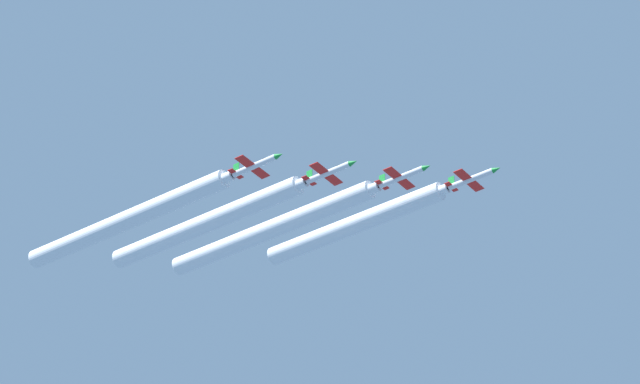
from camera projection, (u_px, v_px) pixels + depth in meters
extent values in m
cylinder|color=silver|center=(471.00, 179.00, 302.60)|extent=(1.08, 9.30, 1.08)
cone|color=#198C33|center=(497.00, 169.00, 299.96)|extent=(1.02, 1.57, 1.02)
ellipsoid|color=black|center=(480.00, 173.00, 301.86)|extent=(0.59, 2.15, 0.48)
cube|color=red|center=(469.00, 180.00, 302.78)|extent=(7.83, 1.86, 0.12)
cube|color=red|center=(451.00, 187.00, 304.65)|extent=(3.33, 1.08, 0.12)
cube|color=#198C33|center=(451.00, 180.00, 305.38)|extent=(0.10, 1.27, 1.66)
cylinder|color=black|center=(448.00, 188.00, 304.98)|extent=(0.81, 0.59, 0.81)
cylinder|color=silver|center=(401.00, 177.00, 299.10)|extent=(1.08, 9.30, 1.08)
cone|color=#198C33|center=(427.00, 167.00, 296.46)|extent=(1.02, 1.57, 1.02)
ellipsoid|color=black|center=(411.00, 171.00, 298.37)|extent=(0.59, 2.15, 0.48)
cube|color=red|center=(399.00, 178.00, 299.28)|extent=(7.83, 1.86, 0.12)
cube|color=red|center=(382.00, 185.00, 301.16)|extent=(3.33, 1.08, 0.12)
cube|color=#198C33|center=(382.00, 179.00, 301.89)|extent=(0.10, 1.27, 1.66)
cylinder|color=black|center=(379.00, 186.00, 301.48)|extent=(0.81, 0.59, 0.81)
cylinder|color=silver|center=(328.00, 173.00, 295.40)|extent=(1.08, 9.30, 1.08)
cone|color=#198C33|center=(353.00, 162.00, 292.76)|extent=(1.02, 1.57, 1.02)
ellipsoid|color=black|center=(338.00, 167.00, 294.67)|extent=(0.59, 2.15, 0.48)
cube|color=red|center=(326.00, 174.00, 295.58)|extent=(7.83, 1.86, 0.12)
cube|color=red|center=(309.00, 181.00, 297.46)|extent=(3.33, 1.08, 0.12)
cube|color=#198C33|center=(309.00, 174.00, 298.19)|extent=(0.10, 1.27, 1.66)
cylinder|color=black|center=(306.00, 182.00, 297.78)|extent=(0.81, 0.59, 0.81)
cylinder|color=silver|center=(254.00, 166.00, 292.14)|extent=(1.08, 9.30, 1.08)
cone|color=#198C33|center=(279.00, 155.00, 289.50)|extent=(1.02, 1.57, 1.02)
ellipsoid|color=black|center=(264.00, 160.00, 291.40)|extent=(0.59, 2.15, 0.48)
cube|color=red|center=(252.00, 167.00, 292.32)|extent=(7.83, 1.86, 0.12)
cube|color=red|center=(236.00, 174.00, 294.19)|extent=(3.33, 1.08, 0.12)
cube|color=#198C33|center=(236.00, 167.00, 294.92)|extent=(0.10, 1.27, 1.66)
cylinder|color=black|center=(233.00, 175.00, 294.52)|extent=(0.81, 0.59, 0.81)
cylinder|color=white|center=(372.00, 218.00, 313.22)|extent=(1.85, 33.80, 1.85)
cylinder|color=white|center=(354.00, 225.00, 315.19)|extent=(3.52, 38.87, 3.52)
cylinder|color=white|center=(291.00, 221.00, 311.15)|extent=(1.85, 39.67, 1.85)
cylinder|color=white|center=(271.00, 229.00, 313.47)|extent=(3.52, 45.62, 3.52)
cylinder|color=white|center=(224.00, 216.00, 306.91)|extent=(1.85, 37.42, 1.85)
cylinder|color=white|center=(205.00, 224.00, 309.09)|extent=(3.52, 43.03, 3.52)
cylinder|color=white|center=(146.00, 212.00, 304.35)|extent=(1.85, 40.32, 1.85)
cylinder|color=white|center=(126.00, 221.00, 306.70)|extent=(3.52, 46.37, 3.52)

